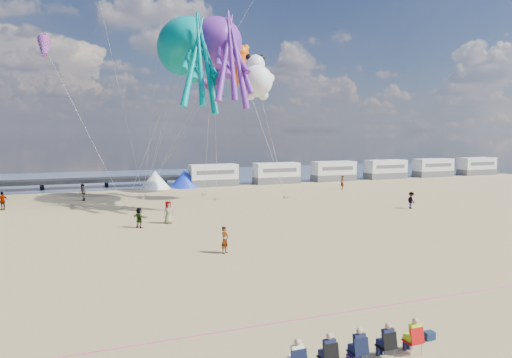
# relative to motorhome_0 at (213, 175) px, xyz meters

# --- Properties ---
(ground) EXTENTS (120.00, 120.00, 0.00)m
(ground) POSITION_rel_motorhome_0_xyz_m (-6.00, -40.00, -1.50)
(ground) COLOR tan
(ground) RESTS_ON ground
(water) EXTENTS (120.00, 120.00, 0.00)m
(water) POSITION_rel_motorhome_0_xyz_m (-6.00, 15.00, -1.48)
(water) COLOR #374B69
(water) RESTS_ON ground
(motorhome_0) EXTENTS (6.60, 2.50, 3.00)m
(motorhome_0) POSITION_rel_motorhome_0_xyz_m (0.00, 0.00, 0.00)
(motorhome_0) COLOR silver
(motorhome_0) RESTS_ON ground
(motorhome_1) EXTENTS (6.60, 2.50, 3.00)m
(motorhome_1) POSITION_rel_motorhome_0_xyz_m (9.50, 0.00, 0.00)
(motorhome_1) COLOR silver
(motorhome_1) RESTS_ON ground
(motorhome_2) EXTENTS (6.60, 2.50, 3.00)m
(motorhome_2) POSITION_rel_motorhome_0_xyz_m (19.00, 0.00, 0.00)
(motorhome_2) COLOR silver
(motorhome_2) RESTS_ON ground
(motorhome_3) EXTENTS (6.60, 2.50, 3.00)m
(motorhome_3) POSITION_rel_motorhome_0_xyz_m (28.50, 0.00, 0.00)
(motorhome_3) COLOR silver
(motorhome_3) RESTS_ON ground
(motorhome_4) EXTENTS (6.60, 2.50, 3.00)m
(motorhome_4) POSITION_rel_motorhome_0_xyz_m (38.00, 0.00, 0.00)
(motorhome_4) COLOR silver
(motorhome_4) RESTS_ON ground
(motorhome_5) EXTENTS (6.60, 2.50, 3.00)m
(motorhome_5) POSITION_rel_motorhome_0_xyz_m (47.50, 0.00, 0.00)
(motorhome_5) COLOR silver
(motorhome_5) RESTS_ON ground
(tent_white) EXTENTS (4.00, 4.00, 2.40)m
(tent_white) POSITION_rel_motorhome_0_xyz_m (-8.00, 0.00, -0.30)
(tent_white) COLOR white
(tent_white) RESTS_ON ground
(tent_blue) EXTENTS (4.00, 4.00, 2.40)m
(tent_blue) POSITION_rel_motorhome_0_xyz_m (-4.00, 0.00, -0.30)
(tent_blue) COLOR #1933CC
(tent_blue) RESTS_ON ground
(spectator_row) EXTENTS (6.10, 0.90, 1.30)m
(spectator_row) POSITION_rel_motorhome_0_xyz_m (-8.35, -48.86, -0.85)
(spectator_row) COLOR black
(spectator_row) RESTS_ON ground
(cooler_navy) EXTENTS (0.38, 0.28, 0.30)m
(cooler_navy) POSITION_rel_motorhome_0_xyz_m (-4.87, -48.24, -1.35)
(cooler_navy) COLOR #142340
(cooler_navy) RESTS_ON ground
(rope_line) EXTENTS (34.00, 0.03, 0.03)m
(rope_line) POSITION_rel_motorhome_0_xyz_m (-6.00, -45.00, -1.48)
(rope_line) COLOR #F2338C
(rope_line) RESTS_ON ground
(standing_person) EXTENTS (0.73, 0.71, 1.69)m
(standing_person) POSITION_rel_motorhome_0_xyz_m (-8.50, -34.25, -0.66)
(standing_person) COLOR tan
(standing_person) RESTS_ON ground
(beachgoer_0) EXTENTS (0.79, 0.64, 1.87)m
(beachgoer_0) POSITION_rel_motorhome_0_xyz_m (-10.24, -23.72, -0.57)
(beachgoer_0) COLOR #7F6659
(beachgoer_0) RESTS_ON ground
(beachgoer_1) EXTENTS (0.74, 1.00, 1.86)m
(beachgoer_1) POSITION_rel_motorhome_0_xyz_m (-16.96, -8.13, -0.57)
(beachgoer_1) COLOR #7F6659
(beachgoer_1) RESTS_ON ground
(beachgoer_2) EXTENTS (0.72, 0.87, 1.65)m
(beachgoer_2) POSITION_rel_motorhome_0_xyz_m (13.38, -24.79, -0.67)
(beachgoer_2) COLOR #7F6659
(beachgoer_2) RESTS_ON ground
(beachgoer_3) EXTENTS (1.29, 1.24, 1.76)m
(beachgoer_3) POSITION_rel_motorhome_0_xyz_m (-24.16, -11.63, -0.62)
(beachgoer_3) COLOR #7F6659
(beachgoer_3) RESTS_ON ground
(beachgoer_4) EXTENTS (0.90, 0.98, 1.61)m
(beachgoer_4) POSITION_rel_motorhome_0_xyz_m (-12.68, -24.69, -0.69)
(beachgoer_4) COLOR #7F6659
(beachgoer_4) RESTS_ON ground
(beachgoer_5) EXTENTS (1.12, 1.76, 1.81)m
(beachgoer_5) POSITION_rel_motorhome_0_xyz_m (14.85, -9.38, -0.60)
(beachgoer_5) COLOR #7F6659
(beachgoer_5) RESTS_ON ground
(sandbag_a) EXTENTS (0.50, 0.35, 0.22)m
(sandbag_a) POSITION_rel_motorhome_0_xyz_m (-12.99, -14.92, -1.39)
(sandbag_a) COLOR gray
(sandbag_a) RESTS_ON ground
(sandbag_b) EXTENTS (0.50, 0.35, 0.22)m
(sandbag_b) POSITION_rel_motorhome_0_xyz_m (-2.95, -12.48, -1.39)
(sandbag_b) COLOR gray
(sandbag_b) RESTS_ON ground
(sandbag_c) EXTENTS (0.50, 0.35, 0.22)m
(sandbag_c) POSITION_rel_motorhome_0_xyz_m (4.71, -14.05, -1.39)
(sandbag_c) COLOR gray
(sandbag_c) RESTS_ON ground
(sandbag_d) EXTENTS (0.50, 0.35, 0.22)m
(sandbag_d) POSITION_rel_motorhome_0_xyz_m (-3.50, -8.74, -1.39)
(sandbag_d) COLOR gray
(sandbag_d) RESTS_ON ground
(sandbag_e) EXTENTS (0.50, 0.35, 0.22)m
(sandbag_e) POSITION_rel_motorhome_0_xyz_m (-10.59, -9.24, -1.39)
(sandbag_e) COLOR gray
(sandbag_e) RESTS_ON ground
(kite_octopus_teal) EXTENTS (4.79, 11.03, 12.56)m
(kite_octopus_teal) POSITION_rel_motorhome_0_xyz_m (-6.34, -13.28, 14.76)
(kite_octopus_teal) COLOR #008684
(kite_octopus_purple) EXTENTS (5.26, 10.74, 11.92)m
(kite_octopus_purple) POSITION_rel_motorhome_0_xyz_m (-3.84, -15.08, 14.85)
(kite_octopus_purple) COLOR #6C2799
(kite_panda) EXTENTS (4.63, 4.43, 5.73)m
(kite_panda) POSITION_rel_motorhome_0_xyz_m (0.69, -15.38, 11.32)
(kite_panda) COLOR white
(kite_teddy_orange) EXTENTS (4.38, 4.15, 5.82)m
(kite_teddy_orange) POSITION_rel_motorhome_0_xyz_m (1.02, -9.42, 13.33)
(kite_teddy_orange) COLOR #E45203
(windsock_left) EXTENTS (1.58, 6.56, 6.49)m
(windsock_left) POSITION_rel_motorhome_0_xyz_m (-19.36, -18.57, 13.05)
(windsock_left) COLOR red
(windsock_mid) EXTENTS (2.60, 5.30, 5.25)m
(windsock_mid) POSITION_rel_motorhome_0_xyz_m (-3.29, -11.42, 10.90)
(windsock_mid) COLOR red
(windsock_right) EXTENTS (2.64, 5.40, 5.41)m
(windsock_right) POSITION_rel_motorhome_0_xyz_m (-4.66, -19.60, 11.21)
(windsock_right) COLOR red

